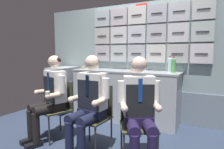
{
  "coord_description": "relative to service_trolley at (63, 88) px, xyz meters",
  "views": [
    {
      "loc": [
        1.27,
        -2.15,
        1.25
      ],
      "look_at": [
        -0.03,
        0.3,
        0.94
      ],
      "focal_mm": 31.57,
      "sensor_mm": 36.0,
      "label": 1
    }
  ],
  "objects": [
    {
      "name": "galley_bulkhead",
      "position": [
        1.57,
        0.39,
        0.63
      ],
      "size": [
        4.2,
        0.14,
        2.15
      ],
      "color": "#8DA3A4",
      "rests_on": "ground"
    },
    {
      "name": "folding_chair_by_counter",
      "position": [
        2.03,
        -1.01,
        0.0
      ],
      "size": [
        0.54,
        0.54,
        0.82
      ],
      "color": "#2D2D33",
      "rests_on": "ground"
    },
    {
      "name": "folding_chair_left",
      "position": [
        0.81,
        -0.97,
        0.0
      ],
      "size": [
        0.51,
        0.51,
        0.82
      ],
      "color": "#2D2D33",
      "rests_on": "ground"
    },
    {
      "name": "espresso_cup_small",
      "position": [
        0.51,
        0.01,
        0.46
      ],
      "size": [
        0.06,
        0.06,
        0.07
      ],
      "color": "tan",
      "rests_on": "galley_counter"
    },
    {
      "name": "sparkling_bottle_green",
      "position": [
        0.79,
        0.07,
        0.53
      ],
      "size": [
        0.07,
        0.07,
        0.24
      ],
      "color": "silver",
      "rests_on": "galley_counter"
    },
    {
      "name": "service_trolley",
      "position": [
        0.0,
        0.0,
        0.0
      ],
      "size": [
        0.4,
        0.65,
        0.94
      ],
      "color": "black",
      "rests_on": "ground"
    },
    {
      "name": "crew_member_by_counter",
      "position": [
        2.11,
        -1.15,
        0.15
      ],
      "size": [
        0.57,
        0.65,
        1.21
      ],
      "color": "black",
      "rests_on": "ground"
    },
    {
      "name": "coffee_cup_spare",
      "position": [
        1.69,
        -0.03,
        0.47
      ],
      "size": [
        0.06,
        0.06,
        0.09
      ],
      "color": "white",
      "rests_on": "galley_counter"
    },
    {
      "name": "water_bottle_tall",
      "position": [
        2.21,
        0.17,
        0.54
      ],
      "size": [
        0.07,
        0.07,
        0.26
      ],
      "color": "#539A52",
      "rests_on": "galley_counter"
    },
    {
      "name": "water_bottle_blue_cap",
      "position": [
        2.12,
        0.28,
        0.54
      ],
      "size": [
        0.07,
        0.07,
        0.26
      ],
      "color": "silver",
      "rests_on": "galley_counter"
    },
    {
      "name": "galley_counter",
      "position": [
        1.36,
        0.11,
        -0.04
      ],
      "size": [
        1.97,
        0.53,
        0.92
      ],
      "color": "#A4AAAF",
      "rests_on": "ground"
    },
    {
      "name": "folding_chair_right",
      "position": [
        1.47,
        -1.02,
        0.0
      ],
      "size": [
        0.42,
        0.42,
        0.82
      ],
      "color": "#2D2D33",
      "rests_on": "ground"
    },
    {
      "name": "water_bottle_clear",
      "position": [
        1.63,
        0.26,
        0.53
      ],
      "size": [
        0.07,
        0.07,
        0.23
      ],
      "color": "silver",
      "rests_on": "galley_counter"
    },
    {
      "name": "paper_cup_tan",
      "position": [
        1.56,
        0.04,
        0.46
      ],
      "size": [
        0.07,
        0.07,
        0.07
      ],
      "color": "tan",
      "rests_on": "galley_counter"
    },
    {
      "name": "crew_member_right",
      "position": [
        1.46,
        -1.18,
        0.16
      ],
      "size": [
        0.48,
        0.6,
        1.21
      ],
      "color": "black",
      "rests_on": "ground"
    },
    {
      "name": "crew_member_left",
      "position": [
        0.76,
        -1.13,
        0.15
      ],
      "size": [
        0.51,
        0.64,
        1.2
      ],
      "color": "black",
      "rests_on": "ground"
    },
    {
      "name": "ground",
      "position": [
        1.55,
        -0.98,
        -0.52
      ],
      "size": [
        4.8,
        4.8,
        0.04
      ],
      "primitive_type": "cube",
      "color": "#2A3449"
    }
  ]
}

